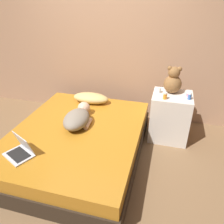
% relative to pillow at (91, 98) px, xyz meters
% --- Properties ---
extents(ground_plane, '(12.00, 12.00, 0.00)m').
position_rel_pillow_xyz_m(ground_plane, '(0.09, -0.79, -0.47)').
color(ground_plane, brown).
extents(wall_back, '(8.00, 0.06, 2.60)m').
position_rel_pillow_xyz_m(wall_back, '(0.09, 0.51, 0.83)').
color(wall_back, tan).
rests_on(wall_back, ground_plane).
extents(bed, '(1.65, 2.05, 0.40)m').
position_rel_pillow_xyz_m(bed, '(0.09, -0.79, -0.28)').
color(bed, '#2D2319').
rests_on(bed, ground_plane).
extents(nightstand, '(0.55, 0.49, 0.70)m').
position_rel_pillow_xyz_m(nightstand, '(1.25, -0.06, -0.12)').
color(nightstand, silver).
rests_on(nightstand, ground_plane).
extents(pillow, '(0.57, 0.28, 0.15)m').
position_rel_pillow_xyz_m(pillow, '(0.00, 0.00, 0.00)').
color(pillow, tan).
rests_on(pillow, bed).
extents(person_lying, '(0.36, 0.68, 0.20)m').
position_rel_pillow_xyz_m(person_lying, '(0.06, -0.65, 0.02)').
color(person_lying, gray).
rests_on(person_lying, bed).
extents(laptop, '(0.37, 0.34, 0.24)m').
position_rel_pillow_xyz_m(laptop, '(-0.30, -1.41, -0.02)').
color(laptop, silver).
rests_on(laptop, bed).
extents(teddy_bear, '(0.25, 0.25, 0.38)m').
position_rel_pillow_xyz_m(teddy_bear, '(1.22, 0.03, 0.40)').
color(teddy_bear, brown).
rests_on(teddy_bear, nightstand).
extents(bottle_pink, '(0.05, 0.05, 0.06)m').
position_rel_pillow_xyz_m(bottle_pink, '(1.45, -0.06, 0.26)').
color(bottle_pink, pink).
rests_on(bottle_pink, nightstand).
extents(bottle_orange, '(0.05, 0.05, 0.10)m').
position_rel_pillow_xyz_m(bottle_orange, '(1.14, -0.22, 0.28)').
color(bottle_orange, orange).
rests_on(bottle_orange, nightstand).
extents(bottle_blue, '(0.05, 0.05, 0.09)m').
position_rel_pillow_xyz_m(bottle_blue, '(1.46, -0.15, 0.28)').
color(bottle_blue, '#3866B2').
rests_on(bottle_blue, nightstand).
extents(bottle_white, '(0.05, 0.05, 0.08)m').
position_rel_pillow_xyz_m(bottle_white, '(1.05, -0.03, 0.27)').
color(bottle_white, white).
rests_on(bottle_white, nightstand).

